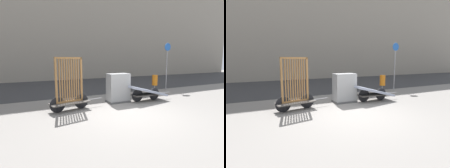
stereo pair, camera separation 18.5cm
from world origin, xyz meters
TOP-DOWN VIEW (x-y plane):
  - ground_plane at (0.00, 0.00)m, footprint 60.00×60.00m
  - road_strip at (0.00, 7.72)m, footprint 56.00×8.00m
  - building_facade at (0.00, 13.72)m, footprint 48.00×4.00m
  - bike_cart_with_bedframe at (-1.77, 1.46)m, footprint 2.19×0.86m
  - bike_cart_with_mattress at (1.78, 1.46)m, footprint 2.39×0.91m
  - utility_cabinet at (0.49, 1.82)m, footprint 1.03×0.61m
  - trash_bin at (3.88, 3.37)m, footprint 0.33×0.33m
  - sign_post at (4.79, 3.36)m, footprint 0.47×0.06m

SIDE VIEW (x-z plane):
  - ground_plane at x=0.00m, z-range 0.00..0.00m
  - road_strip at x=0.00m, z-range 0.00..0.01m
  - bike_cart_with_mattress at x=1.78m, z-range 0.05..0.83m
  - utility_cabinet at x=0.49m, z-range -0.04..1.26m
  - trash_bin at x=3.88m, z-range 0.17..1.15m
  - bike_cart_with_bedframe at x=-1.77m, z-range -0.30..1.71m
  - sign_post at x=4.79m, z-range 0.35..3.34m
  - building_facade at x=0.00m, z-range 0.00..13.86m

